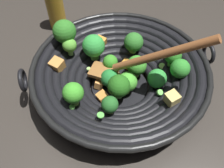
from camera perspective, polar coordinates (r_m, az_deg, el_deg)
ground_plane at (r=0.62m, az=1.83°, el=-0.84°), size 4.00×4.00×0.00m
wok at (r=0.58m, az=1.90°, el=2.87°), size 0.43×0.43×0.23m
cooking_oil_bottle at (r=0.79m, az=-13.87°, el=18.22°), size 0.05×0.05×0.19m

